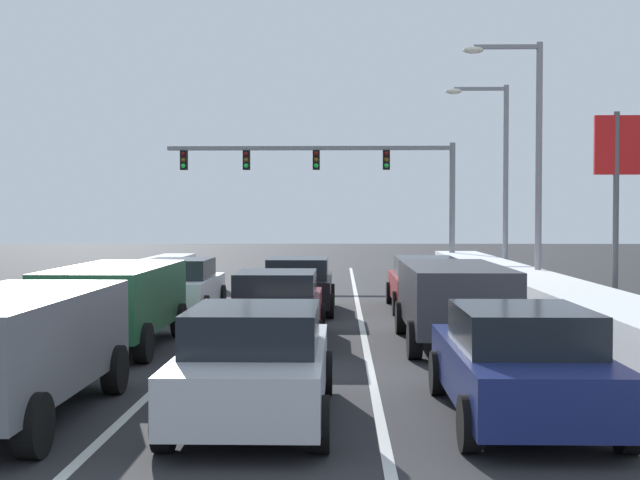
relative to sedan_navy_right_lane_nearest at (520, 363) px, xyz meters
The scene contains 17 objects.
ground_plane 8.99m from the sedan_navy_right_lane_nearest, 113.25° to the left, with size 120.00×120.00×0.00m, color #28282B.
lane_stripe_between_right_lane_and_center_lane 12.03m from the sedan_navy_right_lane_nearest, 98.80° to the left, with size 0.14×39.96×0.01m, color silver.
lane_stripe_between_center_lane_and_left_lane 12.99m from the sedan_navy_right_lane_nearest, 113.81° to the left, with size 0.14×39.96×0.01m, color silver.
snow_bank_right_shoulder 12.36m from the sedan_navy_right_lane_nearest, 73.73° to the left, with size 2.03×39.96×0.88m, color white.
snow_bank_left_shoulder 15.87m from the sedan_navy_right_lane_nearest, 131.61° to the left, with size 1.58×39.96×0.74m, color white.
sedan_navy_right_lane_nearest is the anchor object (origin of this frame).
suv_charcoal_right_lane_second 6.41m from the sedan_navy_right_lane_nearest, 90.15° to the left, with size 2.16×4.90×1.67m.
sedan_red_right_lane_third 13.13m from the sedan_navy_right_lane_nearest, 89.81° to the left, with size 2.00×4.50×1.51m.
sedan_silver_center_lane_nearest 3.48m from the sedan_navy_right_lane_nearest, behind, with size 2.00×4.50×1.51m.
sedan_maroon_center_lane_second 7.77m from the sedan_navy_right_lane_nearest, 118.59° to the left, with size 2.00×4.50×1.51m.
sedan_black_center_lane_third 12.90m from the sedan_navy_right_lane_nearest, 105.89° to the left, with size 2.00×4.50×1.51m.
suv_gray_left_lane_nearest 6.73m from the sedan_navy_right_lane_nearest, behind, with size 2.16×4.90×1.67m.
suv_green_left_lane_second 9.06m from the sedan_navy_right_lane_nearest, 139.74° to the left, with size 2.16×4.90×1.67m.
sedan_white_left_lane_third 13.64m from the sedan_navy_right_lane_nearest, 119.59° to the left, with size 2.00×4.50×1.51m.
traffic_light_gantry 30.37m from the sedan_navy_right_lane_nearest, 94.24° to the left, with size 14.00×0.47×6.20m.
street_lamp_right_mid 18.25m from the sedan_navy_right_lane_nearest, 77.29° to the left, with size 2.66×0.36×8.45m.
street_lamp_right_far 25.27m from the sedan_navy_right_lane_nearest, 80.27° to the left, with size 2.66×0.36×8.14m.
Camera 1 is at (1.17, -4.81, 2.71)m, focal length 47.49 mm.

